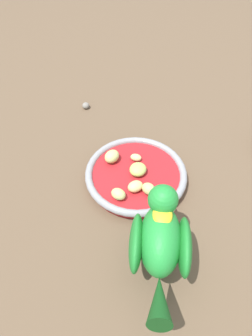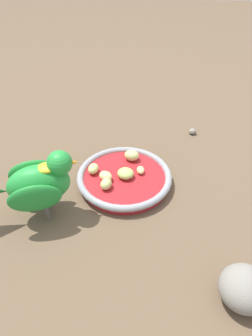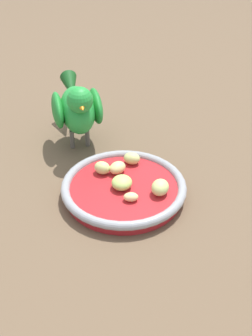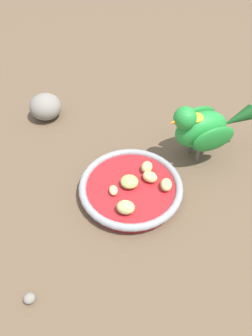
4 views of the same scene
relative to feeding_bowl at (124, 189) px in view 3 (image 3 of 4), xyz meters
name	(u,v)px [view 3 (image 3 of 4)]	position (x,y,z in m)	size (l,w,h in m)	color
ground_plane	(128,206)	(-0.01, 0.03, -0.02)	(4.00, 4.00, 0.00)	brown
feeding_bowl	(124,189)	(0.00, 0.00, 0.00)	(0.22, 0.22, 0.03)	#AD1E23
apple_piece_0	(102,168)	(0.04, -0.04, 0.02)	(0.03, 0.02, 0.02)	#C6D17A
apple_piece_1	(122,183)	(0.00, 0.00, 0.02)	(0.04, 0.04, 0.02)	#B2CC66
apple_piece_2	(131,197)	(-0.01, 0.04, 0.01)	(0.03, 0.02, 0.01)	#E5C67F
apple_piece_3	(131,158)	(-0.01, -0.07, 0.02)	(0.03, 0.02, 0.02)	#C6D17A
apple_piece_4	(118,168)	(0.01, -0.04, 0.02)	(0.03, 0.03, 0.02)	#E5C67F
apple_piece_5	(160,187)	(-0.06, 0.01, 0.02)	(0.04, 0.03, 0.03)	#C6D17A
parrot	(77,107)	(0.11, -0.17, 0.07)	(0.13, 0.22, 0.15)	#59544C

